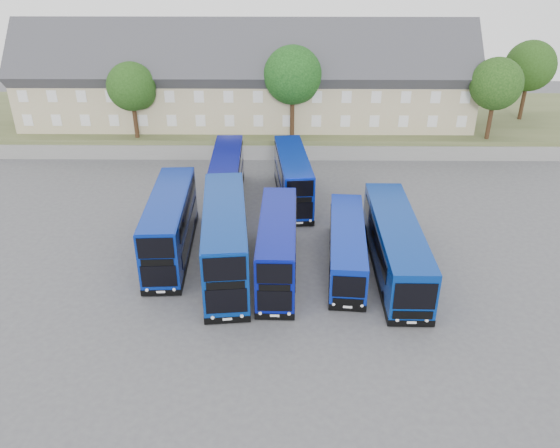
{
  "coord_description": "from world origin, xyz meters",
  "views": [
    {
      "loc": [
        1.34,
        -29.01,
        20.04
      ],
      "look_at": [
        0.97,
        5.31,
        2.2
      ],
      "focal_mm": 35.0,
      "sensor_mm": 36.0,
      "label": 1
    }
  ],
  "objects_px": {
    "tree_mid": "(294,77)",
    "dd_front_left": "(170,226)",
    "tree_east": "(497,86)",
    "dd_front_mid": "(226,241)",
    "tree_west": "(133,88)",
    "tree_far": "(531,68)",
    "coach_east_a": "(347,247)"
  },
  "relations": [
    {
      "from": "dd_front_left",
      "to": "coach_east_a",
      "type": "bearing_deg",
      "value": -10.14
    },
    {
      "from": "dd_front_left",
      "to": "tree_east",
      "type": "height_order",
      "value": "tree_east"
    },
    {
      "from": "tree_west",
      "to": "tree_far",
      "type": "height_order",
      "value": "tree_far"
    },
    {
      "from": "tree_mid",
      "to": "dd_front_left",
      "type": "bearing_deg",
      "value": -113.32
    },
    {
      "from": "dd_front_left",
      "to": "tree_west",
      "type": "relative_size",
      "value": 1.47
    },
    {
      "from": "coach_east_a",
      "to": "tree_west",
      "type": "xyz_separation_m",
      "value": [
        -19.41,
        21.76,
        5.59
      ]
    },
    {
      "from": "coach_east_a",
      "to": "tree_east",
      "type": "distance_m",
      "value": 28.0
    },
    {
      "from": "tree_west",
      "to": "dd_front_left",
      "type": "bearing_deg",
      "value": -70.61
    },
    {
      "from": "dd_front_mid",
      "to": "tree_west",
      "type": "distance_m",
      "value": 25.59
    },
    {
      "from": "coach_east_a",
      "to": "tree_far",
      "type": "relative_size",
      "value": 1.27
    },
    {
      "from": "dd_front_left",
      "to": "tree_east",
      "type": "xyz_separation_m",
      "value": [
        28.9,
        20.16,
        5.22
      ]
    },
    {
      "from": "dd_front_left",
      "to": "tree_west",
      "type": "distance_m",
      "value": 21.92
    },
    {
      "from": "dd_front_left",
      "to": "dd_front_mid",
      "type": "bearing_deg",
      "value": -32.36
    },
    {
      "from": "tree_west",
      "to": "tree_mid",
      "type": "xyz_separation_m",
      "value": [
        16.0,
        0.5,
        1.02
      ]
    },
    {
      "from": "tree_west",
      "to": "tree_east",
      "type": "distance_m",
      "value": 36.0
    },
    {
      "from": "tree_far",
      "to": "tree_west",
      "type": "bearing_deg",
      "value": -170.54
    },
    {
      "from": "coach_east_a",
      "to": "tree_west",
      "type": "bearing_deg",
      "value": 136.19
    },
    {
      "from": "dd_front_left",
      "to": "tree_east",
      "type": "distance_m",
      "value": 35.62
    },
    {
      "from": "dd_front_left",
      "to": "tree_far",
      "type": "height_order",
      "value": "tree_far"
    },
    {
      "from": "dd_front_left",
      "to": "tree_mid",
      "type": "xyz_separation_m",
      "value": [
        8.9,
        20.66,
        5.89
      ]
    },
    {
      "from": "coach_east_a",
      "to": "tree_mid",
      "type": "bearing_deg",
      "value": 103.15
    },
    {
      "from": "dd_front_mid",
      "to": "dd_front_left",
      "type": "bearing_deg",
      "value": 144.52
    },
    {
      "from": "dd_front_left",
      "to": "dd_front_mid",
      "type": "distance_m",
      "value": 4.75
    },
    {
      "from": "tree_west",
      "to": "coach_east_a",
      "type": "bearing_deg",
      "value": -48.27
    },
    {
      "from": "dd_front_left",
      "to": "tree_far",
      "type": "distance_m",
      "value": 44.57
    },
    {
      "from": "tree_west",
      "to": "tree_mid",
      "type": "relative_size",
      "value": 0.83
    },
    {
      "from": "dd_front_left",
      "to": "tree_mid",
      "type": "height_order",
      "value": "tree_mid"
    },
    {
      "from": "coach_east_a",
      "to": "tree_mid",
      "type": "height_order",
      "value": "tree_mid"
    },
    {
      "from": "dd_front_left",
      "to": "tree_west",
      "type": "bearing_deg",
      "value": 106.63
    },
    {
      "from": "dd_front_left",
      "to": "tree_far",
      "type": "xyz_separation_m",
      "value": [
        34.9,
        27.16,
        5.55
      ]
    },
    {
      "from": "tree_mid",
      "to": "tree_west",
      "type": "bearing_deg",
      "value": -178.21
    },
    {
      "from": "tree_east",
      "to": "dd_front_mid",
      "type": "bearing_deg",
      "value": -137.74
    }
  ]
}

